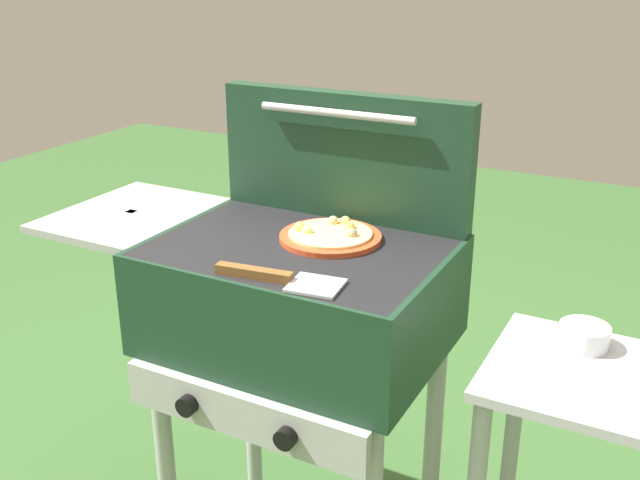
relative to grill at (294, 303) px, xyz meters
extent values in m
cube|color=#193823|center=(0.01, 0.00, 0.02)|extent=(0.64, 0.48, 0.24)
cube|color=black|center=(0.01, 0.00, 0.14)|extent=(0.61, 0.46, 0.01)
cube|color=#ADADAD|center=(-0.47, 0.00, 0.13)|extent=(0.32, 0.41, 0.02)
cube|color=#ADADAD|center=(-0.47, 0.00, 0.02)|extent=(0.02, 0.02, 0.24)
cube|color=#ADADAD|center=(0.01, -0.25, -0.15)|extent=(0.58, 0.02, 0.10)
cylinder|color=black|center=(-0.11, -0.27, -0.15)|extent=(0.04, 0.02, 0.04)
cylinder|color=black|center=(0.13, -0.27, -0.15)|extent=(0.04, 0.02, 0.04)
cylinder|color=#ADADAD|center=(-0.26, -0.19, -0.43)|extent=(0.04, 0.04, 0.66)
cylinder|color=#ADADAD|center=(-0.26, 0.19, -0.43)|extent=(0.04, 0.04, 0.66)
cylinder|color=#ADADAD|center=(0.28, 0.19, -0.43)|extent=(0.04, 0.04, 0.66)
cube|color=#193823|center=(0.01, 0.22, 0.29)|extent=(0.63, 0.05, 0.30)
cylinder|color=#B7B7BC|center=(0.01, 0.17, 0.40)|extent=(0.38, 0.02, 0.02)
cylinder|color=#C64723|center=(0.06, 0.06, 0.15)|extent=(0.23, 0.23, 0.01)
cylinder|color=#EDD17A|center=(0.06, 0.06, 0.16)|extent=(0.19, 0.19, 0.01)
sphere|color=#F2E86B|center=(0.06, 0.13, 0.17)|extent=(0.03, 0.03, 0.03)
sphere|color=#ECE58B|center=(0.01, 0.04, 0.17)|extent=(0.02, 0.02, 0.02)
sphere|color=#F2CB5C|center=(0.09, 0.11, 0.17)|extent=(0.02, 0.02, 0.02)
sphere|color=#C3E261|center=(-0.01, 0.05, 0.17)|extent=(0.03, 0.03, 0.03)
sphere|color=tan|center=(0.11, 0.07, 0.17)|extent=(0.03, 0.03, 0.03)
sphere|color=#F2AE7E|center=(0.04, 0.12, 0.17)|extent=(0.03, 0.03, 0.03)
cube|color=#B7BABF|center=(0.15, -0.18, 0.15)|extent=(0.11, 0.10, 0.01)
cube|color=brown|center=(0.02, -0.19, 0.15)|extent=(0.16, 0.04, 0.02)
cube|color=#B2B2B7|center=(0.67, 0.00, -0.01)|extent=(0.44, 0.36, 0.02)
cylinder|color=#B2B2B7|center=(0.48, 0.15, -0.39)|extent=(0.04, 0.04, 0.74)
cylinder|color=silver|center=(0.61, 0.10, 0.02)|extent=(0.10, 0.10, 0.04)
cylinder|color=maroon|center=(0.61, 0.10, 0.02)|extent=(0.08, 0.08, 0.02)
camera|label=1|loc=(0.76, -1.31, 0.74)|focal=41.72mm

